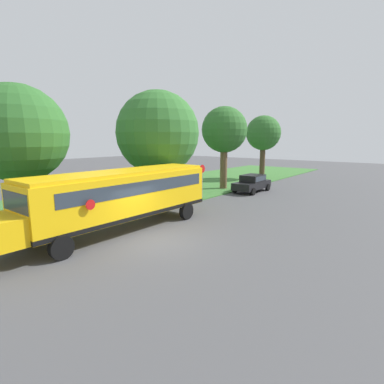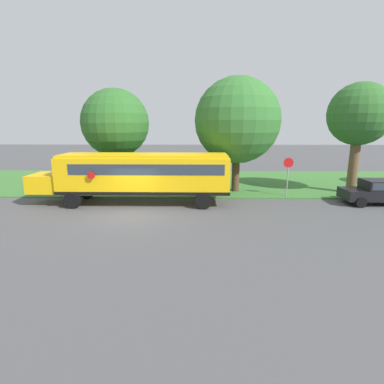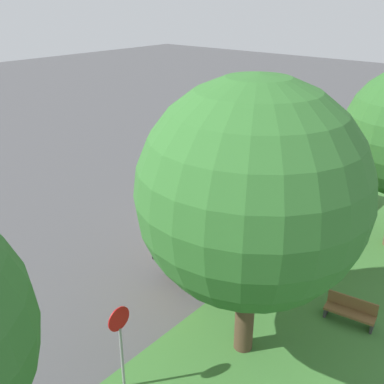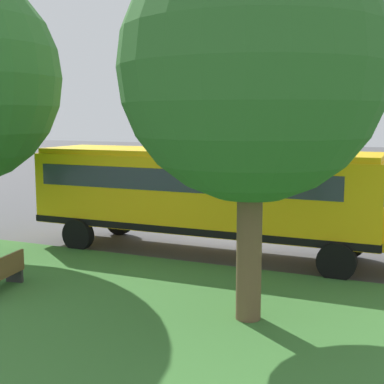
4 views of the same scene
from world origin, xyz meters
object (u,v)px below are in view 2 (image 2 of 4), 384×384
at_px(oak_tree_roadside_mid, 236,120).
at_px(stop_sign, 288,172).
at_px(oak_tree_far_end, 361,115).
at_px(park_bench, 192,181).
at_px(oak_tree_beside_bus, 116,124).
at_px(car_black_nearest, 379,190).
at_px(school_bus, 140,174).

bearing_deg(oak_tree_roadside_mid, stop_sign, 62.83).
relative_size(oak_tree_far_end, park_bench, 4.72).
bearing_deg(oak_tree_far_end, oak_tree_beside_bus, -95.57).
height_order(car_black_nearest, oak_tree_beside_bus, oak_tree_beside_bus).
height_order(school_bus, stop_sign, school_bus).
bearing_deg(park_bench, oak_tree_roadside_mid, 60.49).
distance_m(school_bus, oak_tree_roadside_mid, 8.10).
bearing_deg(oak_tree_far_end, car_black_nearest, 4.06).
bearing_deg(car_black_nearest, oak_tree_roadside_mid, -112.21).
distance_m(oak_tree_far_end, park_bench, 13.04).
bearing_deg(park_bench, oak_tree_far_end, 78.14).
relative_size(car_black_nearest, oak_tree_far_end, 0.56).
relative_size(school_bus, oak_tree_roadside_mid, 1.50).
distance_m(oak_tree_roadside_mid, stop_sign, 5.25).
height_order(school_bus, park_bench, school_bus).
xyz_separation_m(car_black_nearest, stop_sign, (-1.80, -5.30, 0.86)).
bearing_deg(car_black_nearest, park_bench, -114.25).
bearing_deg(oak_tree_far_end, oak_tree_roadside_mid, -94.42).
height_order(school_bus, car_black_nearest, school_bus).
bearing_deg(oak_tree_roadside_mid, park_bench, -119.51).
xyz_separation_m(oak_tree_far_end, park_bench, (-2.46, -11.73, -5.15)).
height_order(oak_tree_roadside_mid, stop_sign, oak_tree_roadside_mid).
bearing_deg(school_bus, stop_sign, 101.05).
distance_m(school_bus, oak_tree_far_end, 15.68).
height_order(oak_tree_beside_bus, oak_tree_far_end, oak_tree_far_end).
bearing_deg(park_bench, stop_sign, 61.70).
xyz_separation_m(car_black_nearest, oak_tree_far_end, (-2.91, -0.21, 4.75)).
bearing_deg(stop_sign, oak_tree_roadside_mid, -117.17).
bearing_deg(stop_sign, oak_tree_far_end, 102.32).
bearing_deg(oak_tree_roadside_mid, car_black_nearest, 67.79).
bearing_deg(stop_sign, park_bench, -118.30).
relative_size(oak_tree_beside_bus, oak_tree_far_end, 0.98).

